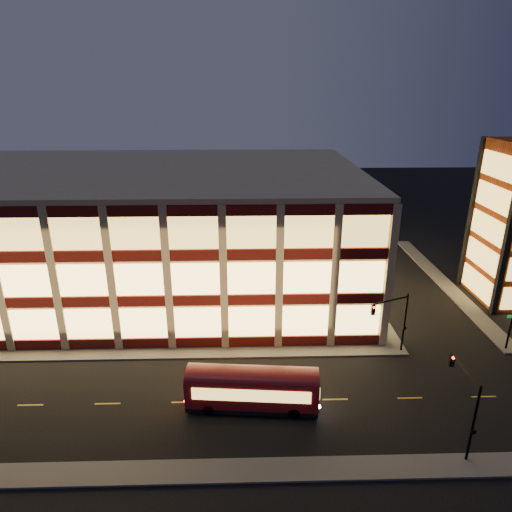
{
  "coord_description": "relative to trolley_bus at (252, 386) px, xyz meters",
  "views": [
    {
      "loc": [
        8.83,
        -35.69,
        23.55
      ],
      "look_at": [
        10.08,
        8.0,
        6.99
      ],
      "focal_mm": 32.0,
      "sensor_mm": 36.0,
      "label": 1
    }
  ],
  "objects": [
    {
      "name": "ground",
      "position": [
        -9.37,
        6.67,
        -1.89
      ],
      "size": [
        200.0,
        200.0,
        0.0
      ],
      "primitive_type": "plane",
      "color": "black",
      "rests_on": "ground"
    },
    {
      "name": "sidewalk_office_south",
      "position": [
        -12.37,
        7.67,
        -1.81
      ],
      "size": [
        54.0,
        2.0,
        0.15
      ],
      "primitive_type": "cube",
      "color": "#514F4C",
      "rests_on": "ground"
    },
    {
      "name": "sidewalk_office_east",
      "position": [
        13.63,
        23.67,
        -1.81
      ],
      "size": [
        2.0,
        30.0,
        0.15
      ],
      "primitive_type": "cube",
      "color": "#514F4C",
      "rests_on": "ground"
    },
    {
      "name": "sidewalk_tower_west",
      "position": [
        24.63,
        23.67,
        -1.81
      ],
      "size": [
        2.0,
        30.0,
        0.15
      ],
      "primitive_type": "cube",
      "color": "#514F4C",
      "rests_on": "ground"
    },
    {
      "name": "sidewalk_near",
      "position": [
        -9.37,
        -6.33,
        -1.81
      ],
      "size": [
        100.0,
        2.0,
        0.15
      ],
      "primitive_type": "cube",
      "color": "#514F4C",
      "rests_on": "ground"
    },
    {
      "name": "office_building",
      "position": [
        -12.28,
        23.58,
        5.36
      ],
      "size": [
        50.45,
        30.45,
        14.5
      ],
      "color": "tan",
      "rests_on": "ground"
    },
    {
      "name": "traffic_signal_far",
      "position": [
        12.84,
        6.9,
        2.23
      ],
      "size": [
        3.79,
        1.87,
        6.0
      ],
      "color": "black",
      "rests_on": "ground"
    },
    {
      "name": "traffic_signal_near",
      "position": [
        14.13,
        -4.36,
        2.24
      ],
      "size": [
        0.32,
        4.45,
        6.0
      ],
      "color": "black",
      "rests_on": "ground"
    },
    {
      "name": "trolley_bus",
      "position": [
        0.0,
        0.0,
        0.0
      ],
      "size": [
        10.23,
        3.41,
        3.4
      ],
      "rotation": [
        0.0,
        0.0,
        -0.09
      ],
      "color": "maroon",
      "rests_on": "ground"
    }
  ]
}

